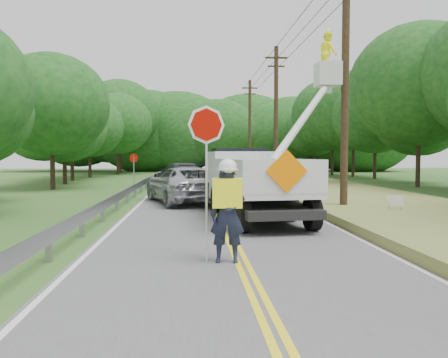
{
  "coord_description": "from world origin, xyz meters",
  "views": [
    {
      "loc": [
        -1.05,
        -9.02,
        2.29
      ],
      "look_at": [
        0.0,
        6.0,
        1.5
      ],
      "focal_mm": 37.13,
      "sensor_mm": 36.0,
      "label": 1
    }
  ],
  "objects": [
    {
      "name": "treeline_left",
      "position": [
        -10.32,
        33.23,
        5.72
      ],
      "size": [
        9.93,
        56.29,
        11.7
      ],
      "color": "#332319",
      "rests_on": "ground"
    },
    {
      "name": "tall_grass_verge",
      "position": [
        7.1,
        14.0,
        0.15
      ],
      "size": [
        7.0,
        96.0,
        0.3
      ],
      "primitive_type": "cube",
      "color": "olive",
      "rests_on": "ground"
    },
    {
      "name": "treeline_right",
      "position": [
        15.61,
        25.44,
        6.48
      ],
      "size": [
        12.28,
        53.7,
        11.47
      ],
      "color": "#332319",
      "rests_on": "ground"
    },
    {
      "name": "road",
      "position": [
        0.0,
        14.0,
        0.01
      ],
      "size": [
        7.2,
        96.0,
        0.03
      ],
      "color": "#515154",
      "rests_on": "ground"
    },
    {
      "name": "guardrail",
      "position": [
        -4.02,
        14.91,
        0.55
      ],
      "size": [
        0.18,
        48.0,
        0.77
      ],
      "color": "gray",
      "rests_on": "ground"
    },
    {
      "name": "ground",
      "position": [
        0.0,
        0.0,
        0.0
      ],
      "size": [
        140.0,
        140.0,
        0.0
      ],
      "primitive_type": "plane",
      "color": "#2A561E",
      "rests_on": "ground"
    },
    {
      "name": "bucket_truck",
      "position": [
        1.32,
        8.19,
        1.6
      ],
      "size": [
        5.13,
        7.51,
        7.07
      ],
      "color": "black",
      "rests_on": "road"
    },
    {
      "name": "suv_darkgrey",
      "position": [
        -1.86,
        22.38,
        0.89
      ],
      "size": [
        4.24,
        6.44,
        1.73
      ],
      "primitive_type": "imported",
      "rotation": [
        0.0,
        0.0,
        3.47
      ],
      "color": "#313238",
      "rests_on": "road"
    },
    {
      "name": "stop_sign_permanent",
      "position": [
        -4.31,
        17.37,
        1.54
      ],
      "size": [
        0.46,
        0.24,
        2.35
      ],
      "color": "gray",
      "rests_on": "ground"
    },
    {
      "name": "suv_silver",
      "position": [
        -1.39,
        13.01,
        0.87
      ],
      "size": [
        4.38,
        6.64,
        1.7
      ],
      "primitive_type": "imported",
      "rotation": [
        0.0,
        0.0,
        3.42
      ],
      "color": "#B6B8BD",
      "rests_on": "road"
    },
    {
      "name": "yard_sign",
      "position": [
        6.32,
        7.24,
        0.59
      ],
      "size": [
        0.53,
        0.27,
        0.82
      ],
      "color": "white",
      "rests_on": "ground"
    },
    {
      "name": "treeline_horizon",
      "position": [
        2.13,
        56.22,
        5.5
      ],
      "size": [
        56.62,
        15.34,
        12.08
      ],
      "color": "#124016",
      "rests_on": "ground"
    },
    {
      "name": "flagger",
      "position": [
        -0.31,
        0.63,
        1.19
      ],
      "size": [
        1.23,
        0.56,
        3.3
      ],
      "color": "#191E33",
      "rests_on": "road"
    },
    {
      "name": "utility_poles",
      "position": [
        5.0,
        17.02,
        5.27
      ],
      "size": [
        1.6,
        43.3,
        10.0
      ],
      "color": "black",
      "rests_on": "ground"
    }
  ]
}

